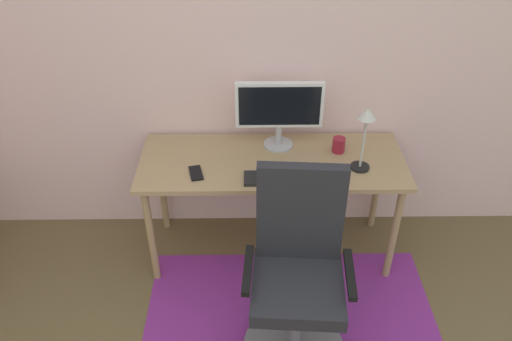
{
  "coord_description": "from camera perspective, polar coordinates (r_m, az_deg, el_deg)",
  "views": [
    {
      "loc": [
        0.09,
        -0.66,
        2.42
      ],
      "look_at": [
        0.12,
        1.58,
        0.83
      ],
      "focal_mm": 35.83,
      "sensor_mm": 36.0,
      "label": 1
    }
  ],
  "objects": [
    {
      "name": "keyboard",
      "position": [
        2.85,
        2.97,
        -0.86
      ],
      "size": [
        0.43,
        0.13,
        0.02
      ],
      "primitive_type": "cube",
      "color": "black",
      "rests_on": "desk"
    },
    {
      "name": "computer_mouse",
      "position": [
        2.88,
        8.77,
        -0.63
      ],
      "size": [
        0.06,
        0.1,
        0.03
      ],
      "primitive_type": "ellipsoid",
      "color": "black",
      "rests_on": "desk"
    },
    {
      "name": "desk_lamp",
      "position": [
        2.86,
        12.11,
        4.71
      ],
      "size": [
        0.11,
        0.11,
        0.39
      ],
      "color": "black",
      "rests_on": "desk"
    },
    {
      "name": "cell_phone",
      "position": [
        2.91,
        -6.72,
        -0.29
      ],
      "size": [
        0.1,
        0.15,
        0.01
      ],
      "primitive_type": "cube",
      "rotation": [
        0.0,
        0.0,
        0.23
      ],
      "color": "black",
      "rests_on": "desk"
    },
    {
      "name": "desk",
      "position": [
        3.06,
        1.82,
        0.08
      ],
      "size": [
        1.57,
        0.6,
        0.73
      ],
      "color": "tan",
      "rests_on": "ground"
    },
    {
      "name": "area_rug",
      "position": [
        3.02,
        4.03,
        -17.9
      ],
      "size": [
        1.67,
        1.28,
        0.01
      ],
      "primitive_type": "cube",
      "color": "#7F2A84",
      "rests_on": "ground"
    },
    {
      "name": "monitor",
      "position": [
        3.02,
        2.62,
        6.96
      ],
      "size": [
        0.52,
        0.18,
        0.42
      ],
      "color": "#B2B2B7",
      "rests_on": "desk"
    },
    {
      "name": "office_chair",
      "position": [
        2.65,
        4.59,
        -12.91
      ],
      "size": [
        0.55,
        0.54,
        1.1
      ],
      "rotation": [
        0.0,
        0.0,
        -0.07
      ],
      "color": "slate",
      "rests_on": "ground"
    },
    {
      "name": "wall_back",
      "position": [
        3.07,
        -2.41,
        14.03
      ],
      "size": [
        6.0,
        0.1,
        2.6
      ],
      "primitive_type": "cube",
      "color": "beige",
      "rests_on": "ground"
    },
    {
      "name": "coffee_cup",
      "position": [
        3.1,
        9.21,
        2.83
      ],
      "size": [
        0.08,
        0.08,
        0.09
      ],
      "primitive_type": "cylinder",
      "color": "maroon",
      "rests_on": "desk"
    }
  ]
}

